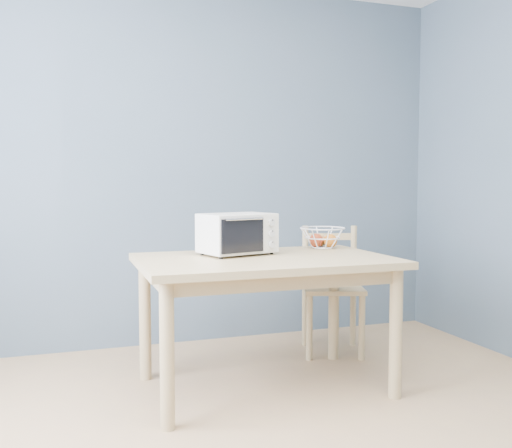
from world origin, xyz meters
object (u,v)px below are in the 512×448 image
object	(u,v)px
toaster_oven	(235,233)
dining_chair	(332,290)
fruit_basket	(322,238)
dining_table	(265,275)

from	to	relation	value
toaster_oven	dining_chair	size ratio (longest dim) A/B	0.54
toaster_oven	fruit_basket	distance (m)	0.65
toaster_oven	fruit_basket	world-z (taller)	toaster_oven
dining_chair	dining_table	bearing A→B (deg)	-123.03
toaster_oven	dining_table	bearing A→B (deg)	-67.68
fruit_basket	dining_chair	xyz separation A→B (m)	(0.19, 0.23, -0.39)
fruit_basket	toaster_oven	bearing A→B (deg)	-166.59
toaster_oven	fruit_basket	size ratio (longest dim) A/B	1.42
fruit_basket	dining_chair	distance (m)	0.49
dining_table	dining_chair	xyz separation A→B (m)	(0.69, 0.54, -0.22)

